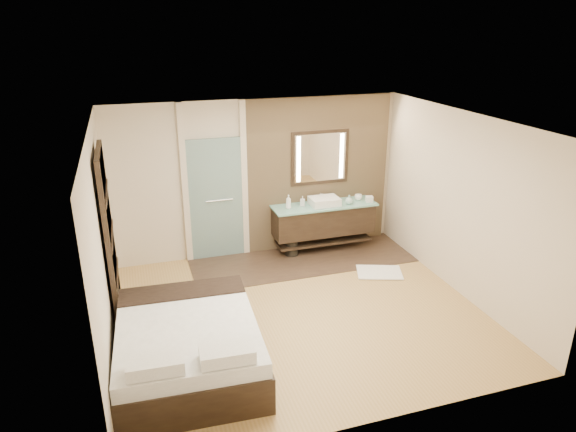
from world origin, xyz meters
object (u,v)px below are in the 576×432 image
object	(u,v)px
vanity	(324,219)
bed	(188,346)
mirror_unit	(320,158)
waste_bin	(292,248)

from	to	relation	value
vanity	bed	xyz separation A→B (m)	(-2.75, -2.72, -0.26)
vanity	bed	distance (m)	3.87
vanity	mirror_unit	size ratio (longest dim) A/B	1.75
mirror_unit	bed	bearing A→B (deg)	-132.95
bed	waste_bin	distance (m)	3.41
vanity	waste_bin	size ratio (longest dim) A/B	6.47
mirror_unit	bed	size ratio (longest dim) A/B	0.50
vanity	mirror_unit	distance (m)	1.10
vanity	waste_bin	distance (m)	0.76
vanity	mirror_unit	world-z (taller)	mirror_unit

